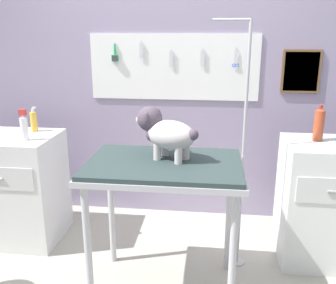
% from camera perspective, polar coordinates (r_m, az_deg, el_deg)
% --- Properties ---
extents(rear_wall_panel, '(4.00, 0.11, 2.30)m').
position_cam_1_polar(rear_wall_panel, '(3.38, 0.51, 7.62)').
color(rear_wall_panel, '#9185A2').
rests_on(rear_wall_panel, ground).
extents(grooming_table, '(0.97, 0.65, 0.91)m').
position_cam_1_polar(grooming_table, '(2.33, -0.57, -5.27)').
color(grooming_table, '#B7B7BC').
rests_on(grooming_table, ground).
extents(grooming_arm, '(0.30, 0.11, 1.76)m').
position_cam_1_polar(grooming_arm, '(2.64, 11.16, -2.61)').
color(grooming_arm, '#B7B7BC').
rests_on(grooming_arm, ground).
extents(dog, '(0.43, 0.31, 0.32)m').
position_cam_1_polar(dog, '(2.31, -0.51, 1.58)').
color(dog, silver).
rests_on(dog, grooming_table).
extents(counter_left, '(0.80, 0.58, 0.88)m').
position_cam_1_polar(counter_left, '(3.36, -22.85, -6.38)').
color(counter_left, silver).
rests_on(counter_left, ground).
extents(cabinet_right, '(0.68, 0.54, 0.92)m').
position_cam_1_polar(cabinet_right, '(3.04, 23.20, -8.47)').
color(cabinet_right, silver).
rests_on(cabinet_right, ground).
extents(pump_bottle_white, '(0.06, 0.05, 0.20)m').
position_cam_1_polar(pump_bottle_white, '(3.26, -19.79, 2.99)').
color(pump_bottle_white, gold).
rests_on(pump_bottle_white, counter_left).
extents(spray_bottle_tall, '(0.06, 0.06, 0.24)m').
position_cam_1_polar(spray_bottle_tall, '(3.01, -21.11, 2.15)').
color(spray_bottle_tall, white).
rests_on(spray_bottle_tall, counter_left).
extents(soda_bottle, '(0.07, 0.07, 0.26)m').
position_cam_1_polar(soda_bottle, '(2.89, 22.05, 2.54)').
color(soda_bottle, '#B24627').
rests_on(soda_bottle, cabinet_right).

